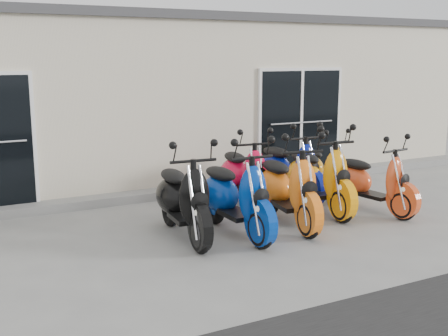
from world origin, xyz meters
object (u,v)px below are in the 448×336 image
at_px(scooter_front_blue, 235,185).
at_px(scooter_front_orange_a, 288,177).
at_px(scooter_back_red, 244,166).
at_px(scooter_back_yellow, 322,160).
at_px(scooter_front_red, 373,172).
at_px(scooter_front_orange_b, 319,167).
at_px(scooter_back_blue, 290,160).
at_px(scooter_front_black, 183,188).

bearing_deg(scooter_front_blue, scooter_front_orange_a, 2.18).
relative_size(scooter_back_red, scooter_back_yellow, 1.11).
bearing_deg(scooter_front_red, scooter_front_orange_b, 144.07).
bearing_deg(scooter_front_red, scooter_back_blue, 111.94).
bearing_deg(scooter_front_blue, scooter_back_yellow, 27.82).
height_order(scooter_front_black, scooter_front_blue, scooter_front_blue).
height_order(scooter_front_black, scooter_front_red, scooter_front_black).
bearing_deg(scooter_front_black, scooter_back_yellow, 25.27).
bearing_deg(scooter_front_orange_b, scooter_front_blue, -160.99).
xyz_separation_m(scooter_front_orange_a, scooter_back_yellow, (1.74, 1.42, -0.11)).
relative_size(scooter_front_red, scooter_back_red, 0.96).
bearing_deg(scooter_front_orange_b, scooter_back_blue, 92.74).
bearing_deg(scooter_front_orange_b, scooter_front_red, -22.90).
height_order(scooter_front_orange_b, scooter_front_red, scooter_front_orange_b).
distance_m(scooter_front_orange_a, scooter_back_red, 1.33).
height_order(scooter_front_red, scooter_back_blue, scooter_back_blue).
bearing_deg(scooter_front_orange_a, scooter_back_blue, 62.93).
bearing_deg(scooter_back_yellow, scooter_front_blue, -150.56).
height_order(scooter_front_black, scooter_back_red, scooter_front_black).
bearing_deg(scooter_back_red, scooter_front_orange_b, -40.40).
xyz_separation_m(scooter_front_orange_a, scooter_front_orange_b, (0.88, 0.40, 0.01)).
height_order(scooter_front_blue, scooter_front_red, scooter_front_blue).
xyz_separation_m(scooter_front_black, scooter_front_orange_a, (1.66, -0.15, 0.01)).
bearing_deg(scooter_back_yellow, scooter_back_red, -176.39).
height_order(scooter_front_orange_a, scooter_front_orange_b, scooter_front_orange_b).
relative_size(scooter_front_orange_a, scooter_back_blue, 1.03).
xyz_separation_m(scooter_front_black, scooter_front_orange_b, (2.53, 0.25, 0.02)).
xyz_separation_m(scooter_front_red, scooter_back_blue, (-0.76, 1.31, 0.06)).
bearing_deg(scooter_front_black, scooter_front_blue, -10.91).
bearing_deg(scooter_back_yellow, scooter_front_black, -158.91).
bearing_deg(scooter_front_orange_a, scooter_front_red, 7.43).
height_order(scooter_front_blue, scooter_front_orange_a, scooter_front_orange_a).
bearing_deg(scooter_front_black, scooter_back_blue, 28.75).
bearing_deg(scooter_front_black, scooter_front_orange_a, -0.42).
distance_m(scooter_front_blue, scooter_front_orange_a, 0.94).
relative_size(scooter_front_red, scooter_back_yellow, 1.06).
distance_m(scooter_back_blue, scooter_back_yellow, 0.84).
distance_m(scooter_front_orange_a, scooter_back_yellow, 2.24).
relative_size(scooter_back_blue, scooter_back_yellow, 1.15).
bearing_deg(scooter_back_yellow, scooter_front_red, -92.15).
height_order(scooter_front_red, scooter_back_yellow, scooter_front_red).
distance_m(scooter_front_blue, scooter_back_blue, 2.28).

